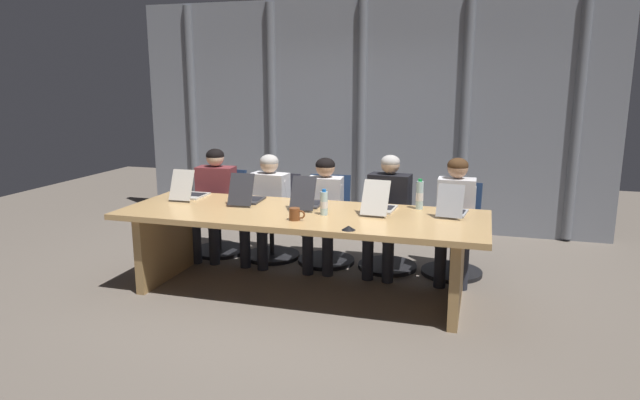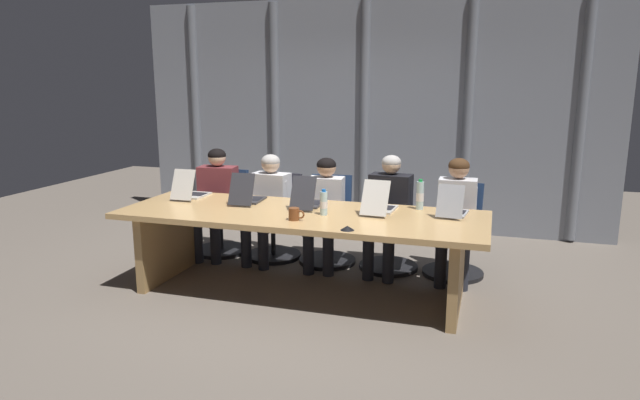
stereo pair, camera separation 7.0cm
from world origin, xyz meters
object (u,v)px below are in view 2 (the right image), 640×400
(laptop_right_end, at_px, (453,209))
(water_bottle_primary, at_px, (420,196))
(laptop_left_end, at_px, (191,192))
(person_right_end, at_px, (456,212))
(office_chair_left_end, at_px, (223,222))
(office_chair_left_mid, at_px, (275,226))
(person_left_end, at_px, (216,196))
(water_bottle_secondary, at_px, (324,203))
(office_chair_right_end, at_px, (455,241))
(laptop_right_mid, at_px, (380,205))
(conference_mic_left_side, at_px, (347,228))
(laptop_left_mid, at_px, (248,196))
(laptop_center, at_px, (308,200))
(office_chair_center, at_px, (328,230))
(person_left_mid, at_px, (267,201))
(office_chair_right_mid, at_px, (389,235))
(person_right_mid, at_px, (388,208))
(person_center, at_px, (324,206))
(coffee_mug_near, at_px, (294,214))

(laptop_right_end, bearing_deg, water_bottle_primary, 68.35)
(laptop_left_end, height_order, person_right_end, person_right_end)
(office_chair_left_end, relative_size, office_chair_left_mid, 1.01)
(office_chair_left_mid, bearing_deg, person_left_end, -68.19)
(water_bottle_secondary, bearing_deg, office_chair_right_end, 42.57)
(office_chair_left_end, xyz_separation_m, person_left_end, (0.00, -0.15, 0.32))
(laptop_right_mid, distance_m, conference_mic_left_side, 0.70)
(laptop_right_mid, bearing_deg, laptop_left_mid, 92.85)
(laptop_left_mid, distance_m, laptop_center, 0.61)
(water_bottle_primary, bearing_deg, laptop_right_end, -28.03)
(office_chair_center, height_order, water_bottle_secondary, water_bottle_secondary)
(office_chair_right_end, xyz_separation_m, water_bottle_primary, (-0.30, -0.51, 0.54))
(laptop_left_mid, height_order, laptop_center, laptop_center)
(laptop_left_end, xyz_separation_m, laptop_right_end, (2.54, -0.00, -0.00))
(water_bottle_secondary, height_order, conference_mic_left_side, water_bottle_secondary)
(person_left_mid, bearing_deg, office_chair_left_end, -98.75)
(laptop_left_mid, xyz_separation_m, office_chair_left_end, (-0.64, 0.71, -0.47))
(office_chair_right_mid, xyz_separation_m, conference_mic_left_side, (-0.09, -1.41, 0.43))
(office_chair_left_end, bearing_deg, conference_mic_left_side, 57.91)
(laptop_center, height_order, person_left_end, person_left_end)
(person_left_end, distance_m, conference_mic_left_side, 2.20)
(laptop_left_end, distance_m, office_chair_left_end, 0.82)
(office_chair_right_end, relative_size, water_bottle_primary, 3.26)
(office_chair_center, bearing_deg, person_right_mid, 71.88)
(laptop_right_end, height_order, office_chair_center, laptop_right_end)
(office_chair_center, height_order, person_center, person_center)
(office_chair_left_mid, xyz_separation_m, coffee_mug_near, (0.67, -1.23, 0.47))
(laptop_right_end, height_order, person_left_mid, person_left_mid)
(laptop_right_mid, distance_m, person_right_mid, 0.59)
(person_left_end, bearing_deg, laptop_left_end, -4.81)
(water_bottle_primary, bearing_deg, office_chair_center, 153.04)
(office_chair_right_end, distance_m, water_bottle_primary, 0.80)
(office_chair_center, bearing_deg, laptop_center, -4.18)
(laptop_right_end, xyz_separation_m, person_center, (-1.31, 0.52, -0.17))
(person_right_end, bearing_deg, laptop_right_end, -0.70)
(office_chair_left_end, bearing_deg, person_right_mid, 91.39)
(laptop_left_end, xyz_separation_m, office_chair_right_end, (2.54, 0.67, -0.47))
(laptop_center, height_order, office_chair_left_end, laptop_center)
(person_left_mid, bearing_deg, person_left_end, -84.87)
(water_bottle_primary, height_order, conference_mic_left_side, water_bottle_primary)
(person_center, distance_m, water_bottle_primary, 1.09)
(laptop_right_end, distance_m, office_chair_right_end, 0.82)
(office_chair_left_end, bearing_deg, water_bottle_primary, 83.02)
(person_center, bearing_deg, office_chair_right_mid, 99.13)
(person_left_mid, distance_m, person_center, 0.63)
(office_chair_left_mid, bearing_deg, office_chair_left_end, -81.63)
(office_chair_right_end, height_order, person_right_end, person_right_end)
(person_center, bearing_deg, laptop_left_mid, -51.94)
(laptop_left_mid, distance_m, water_bottle_secondary, 0.88)
(person_right_mid, relative_size, conference_mic_left_side, 10.68)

